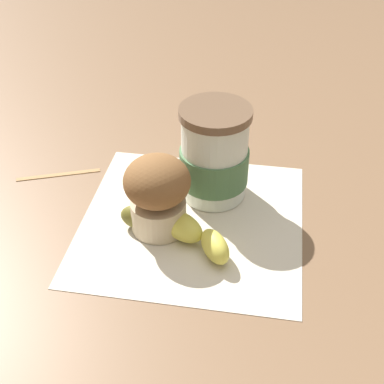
{
  "coord_description": "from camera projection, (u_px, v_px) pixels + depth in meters",
  "views": [
    {
      "loc": [
        0.48,
        -0.01,
        0.42
      ],
      "look_at": [
        0.0,
        0.0,
        0.04
      ],
      "focal_mm": 50.0,
      "sensor_mm": 36.0,
      "label": 1
    }
  ],
  "objects": [
    {
      "name": "muffin",
      "position": [
        158.0,
        192.0,
        0.6
      ],
      "size": [
        0.08,
        0.08,
        0.1
      ],
      "color": "beige",
      "rests_on": "paper_napkin"
    },
    {
      "name": "wooden_stirrer",
      "position": [
        58.0,
        175.0,
        0.72
      ],
      "size": [
        0.03,
        0.11,
        0.0
      ],
      "primitive_type": "cube",
      "rotation": [
        0.0,
        0.0,
        1.76
      ],
      "color": "#9E7547",
      "rests_on": "ground_plane"
    },
    {
      "name": "paper_napkin",
      "position": [
        192.0,
        221.0,
        0.64
      ],
      "size": [
        0.3,
        0.3,
        0.0
      ],
      "primitive_type": "cube",
      "rotation": [
        0.0,
        0.0,
        -0.18
      ],
      "color": "beige",
      "rests_on": "ground_plane"
    },
    {
      "name": "coffee_cup",
      "position": [
        214.0,
        156.0,
        0.65
      ],
      "size": [
        0.09,
        0.09,
        0.12
      ],
      "color": "silver",
      "rests_on": "paper_napkin"
    },
    {
      "name": "ground_plane",
      "position": [
        192.0,
        222.0,
        0.64
      ],
      "size": [
        3.0,
        3.0,
        0.0
      ],
      "primitive_type": "plane",
      "color": "brown"
    },
    {
      "name": "banana",
      "position": [
        179.0,
        229.0,
        0.6
      ],
      "size": [
        0.1,
        0.13,
        0.03
      ],
      "color": "#D6CC4C",
      "rests_on": "paper_napkin"
    }
  ]
}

